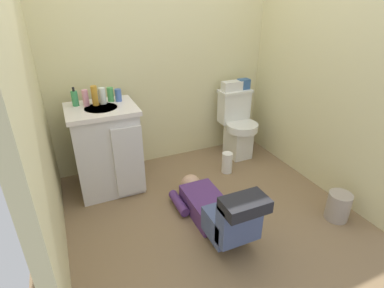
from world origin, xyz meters
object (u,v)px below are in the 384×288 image
toilet (237,125)px  bottle_amber (95,96)px  bottle_green (110,94)px  bottle_blue (118,95)px  soap_dispenser (75,98)px  toiletry_bag (244,84)px  person_plumber (216,209)px  tissue_box (232,86)px  faucet (97,97)px  bottle_white (102,96)px  bottle_pink (86,98)px  trash_can (338,206)px  vanity_cabinet (107,148)px  paper_towel_roll (227,163)px

toilet → bottle_amber: bearing=-179.0°
bottle_green → bottle_blue: 0.07m
soap_dispenser → bottle_blue: soap_dispenser is taller
toiletry_bag → bottle_amber: bearing=-175.8°
soap_dispenser → toiletry_bag: bearing=2.0°
person_plumber → bottle_amber: bottle_amber is taller
toilet → bottle_blue: 1.39m
toiletry_bag → tissue_box: bearing=180.0°
faucet → tissue_box: (1.42, 0.04, -0.07)m
bottle_white → bottle_pink: bearing=-179.7°
soap_dispenser → trash_can: (1.83, -1.37, -0.77)m
toiletry_bag → trash_can: bearing=-87.3°
person_plumber → bottle_pink: bottle_pink is taller
toilet → bottle_white: bottle_white is taller
toiletry_bag → soap_dispenser: (-1.76, -0.06, 0.08)m
faucet → person_plumber: faucet is taller
bottle_amber → bottle_white: 0.07m
person_plumber → toilet: bearing=51.8°
tissue_box → vanity_cabinet: bearing=-172.5°
toilet → trash_can: size_ratio=3.11×
vanity_cabinet → soap_dispenser: size_ratio=4.94×
bottle_blue → bottle_white: bearing=-174.0°
vanity_cabinet → bottle_green: (0.11, 0.13, 0.47)m
person_plumber → bottle_blue: 1.34m
soap_dispenser → paper_towel_roll: (1.36, -0.35, -0.78)m
person_plumber → trash_can: bearing=-17.7°
vanity_cabinet → bottle_white: bottle_white is taller
toilet → toiletry_bag: 0.46m
tissue_box → bottle_blue: size_ratio=1.97×
bottle_blue → paper_towel_roll: bearing=-18.2°
faucet → trash_can: faucet is taller
toiletry_bag → bottle_amber: 1.61m
toiletry_bag → trash_can: (0.07, -1.43, -0.68)m
faucet → tissue_box: 1.43m
trash_can → vanity_cabinet: bearing=142.8°
person_plumber → soap_dispenser: soap_dispenser is taller
vanity_cabinet → trash_can: 2.08m
bottle_green → paper_towel_roll: (1.05, -0.35, -0.77)m
soap_dispenser → tissue_box: bearing=2.2°
faucet → bottle_green: size_ratio=0.79×
tissue_box → bottle_blue: bearing=-176.1°
faucet → bottle_green: bottle_green is taller
toiletry_bag → bottle_green: bearing=-177.7°
faucet → tissue_box: bearing=1.7°
toilet → bottle_amber: 1.59m
toilet → toiletry_bag: size_ratio=6.05×
vanity_cabinet → bottle_blue: bearing=30.1°
toilet → vanity_cabinet: size_ratio=0.91×
toilet → person_plumber: toilet is taller
bottle_green → vanity_cabinet: bearing=-131.0°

